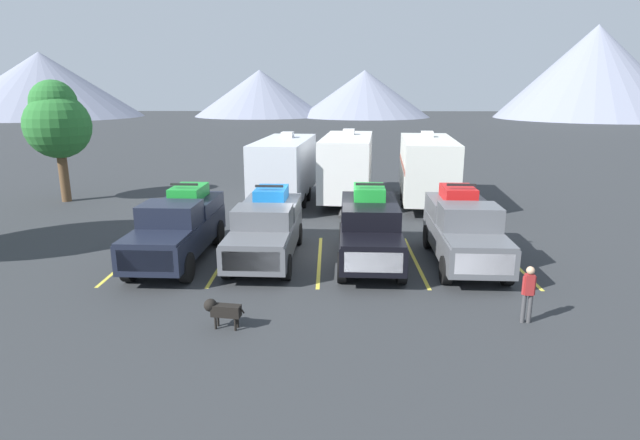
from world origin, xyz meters
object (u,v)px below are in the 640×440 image
pickup_truck_a (179,226)px  camper_trailer_c (427,167)px  pickup_truck_c (370,228)px  pickup_truck_b (267,227)px  camper_trailer_b (347,165)px  camper_trailer_a (284,167)px  dog (221,309)px  person_a (528,291)px  pickup_truck_d (463,229)px

pickup_truck_a → camper_trailer_c: camper_trailer_c is taller
pickup_truck_a → pickup_truck_c: pickup_truck_c is taller
pickup_truck_b → camper_trailer_b: bearing=71.7°
pickup_truck_b → camper_trailer_a: (-0.13, 8.86, 0.80)m
camper_trailer_a → camper_trailer_b: 3.30m
pickup_truck_c → pickup_truck_b: bearing=175.5°
dog → person_a: bearing=3.4°
camper_trailer_a → camper_trailer_c: bearing=0.0°
camper_trailer_a → dog: size_ratio=7.81×
dog → pickup_truck_d: bearing=35.6°
camper_trailer_a → camper_trailer_c: 7.34m
pickup_truck_b → pickup_truck_a: bearing=-175.6°
person_a → dog: (-7.79, -0.47, -0.37)m
pickup_truck_b → person_a: pickup_truck_b is taller
camper_trailer_b → dog: 15.56m
camper_trailer_b → pickup_truck_c: bearing=-87.1°
pickup_truck_a → camper_trailer_b: camper_trailer_b is taller
camper_trailer_b → pickup_truck_b: bearing=-108.3°
pickup_truck_a → camper_trailer_b: 11.50m
pickup_truck_b → dog: 5.68m
camper_trailer_c → dog: (-7.71, -14.48, -1.44)m
person_a → dog: 7.82m
pickup_truck_a → pickup_truck_c: 6.66m
pickup_truck_a → person_a: (10.34, -4.92, -0.32)m
pickup_truck_a → camper_trailer_c: (10.26, 9.10, 0.74)m
pickup_truck_a → pickup_truck_d: bearing=-0.9°
pickup_truck_a → pickup_truck_c: size_ratio=1.07×
camper_trailer_b → dog: size_ratio=7.91×
pickup_truck_c → camper_trailer_b: size_ratio=0.67×
pickup_truck_d → camper_trailer_b: camper_trailer_b is taller
pickup_truck_a → camper_trailer_a: (2.92, 9.09, 0.72)m
pickup_truck_b → camper_trailer_c: bearing=50.9°
camper_trailer_b → dog: camper_trailer_b is taller
pickup_truck_d → camper_trailer_c: bearing=87.5°
pickup_truck_c → pickup_truck_a: bearing=179.6°
pickup_truck_a → camper_trailer_c: 13.73m
camper_trailer_b → person_a: camper_trailer_b is taller
camper_trailer_a → dog: camper_trailer_a is taller
pickup_truck_b → camper_trailer_c: 11.45m
pickup_truck_b → person_a: 8.94m
pickup_truck_c → dog: bearing=-127.6°
pickup_truck_b → pickup_truck_d: 6.82m
pickup_truck_b → camper_trailer_b: size_ratio=0.69×
camper_trailer_a → person_a: 15.89m
pickup_truck_d → dog: (-7.31, -5.24, -0.70)m
pickup_truck_d → camper_trailer_a: 11.58m
camper_trailer_a → dog: bearing=-91.5°
person_a → dog: bearing=-176.6°
camper_trailer_a → camper_trailer_c: camper_trailer_c is taller
camper_trailer_a → pickup_truck_c: bearing=-67.8°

